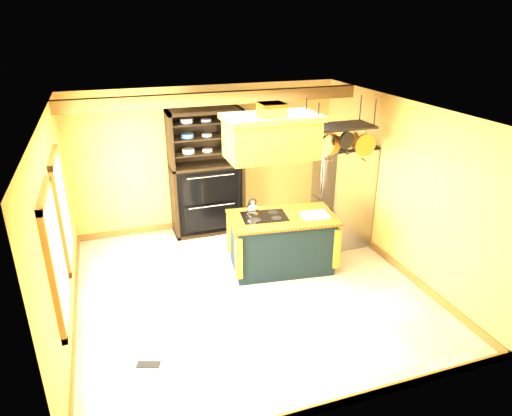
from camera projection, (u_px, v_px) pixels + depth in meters
floor at (249, 288)px, 6.95m from camera, size 5.00×5.00×0.00m
ceiling at (248, 111)px, 5.90m from camera, size 5.00×5.00×0.00m
wall_back at (208, 158)px, 8.60m from camera, size 5.00×0.02×2.70m
wall_front at (331, 305)px, 4.24m from camera, size 5.00×0.02×2.70m
wall_left at (58, 232)px, 5.68m from camera, size 0.02×5.00×2.70m
wall_right at (400, 187)px, 7.16m from camera, size 0.02×5.00×2.70m
ceiling_beam at (216, 98)px, 7.42m from camera, size 5.00×0.15×0.20m
window_near at (56, 257)px, 4.98m from camera, size 0.06×1.06×1.56m
window_far at (62, 210)px, 6.20m from camera, size 0.06×1.06×1.56m
kitchen_island at (281, 242)px, 7.35m from camera, size 1.78×1.13×1.11m
range_hood at (271, 135)px, 6.60m from camera, size 1.39×0.79×0.80m
pot_rack at (340, 134)px, 6.96m from camera, size 1.14×0.52×0.89m
refrigerator at (342, 195)px, 8.15m from camera, size 0.78×0.92×1.80m
hutch at (207, 186)px, 8.53m from camera, size 1.32×0.60×2.34m
floor_register at (148, 364)px, 5.42m from camera, size 0.30×0.21×0.01m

